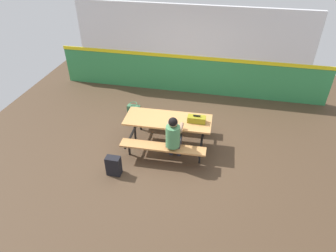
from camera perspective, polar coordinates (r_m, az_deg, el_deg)
ground_plane at (r=7.17m, az=0.55°, el=-3.75°), size 10.00×10.00×0.02m
accent_backdrop at (r=8.97m, az=4.26°, el=13.64°), size 8.00×0.14×2.60m
picnic_table_main at (r=6.84m, az=0.00°, el=0.18°), size 1.97×1.60×0.74m
student_nearer at (r=6.28m, az=1.05°, el=-1.86°), size 0.37×0.53×1.21m
toolbox_grey at (r=6.64m, az=5.47°, el=1.28°), size 0.40×0.18×0.18m
backpack_dark at (r=6.39m, az=-10.29°, el=-7.43°), size 0.30×0.22×0.44m
tote_bag_bright at (r=8.13m, az=-6.51°, el=2.85°), size 0.34×0.21×0.43m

